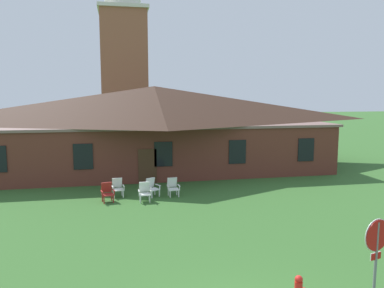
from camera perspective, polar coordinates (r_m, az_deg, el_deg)
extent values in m
cube|color=brown|center=(27.68, -5.61, -0.26)|extent=(23.27, 10.00, 3.20)
cube|color=#795B55|center=(27.50, -5.66, 3.21)|extent=(23.73, 10.20, 0.16)
pyramid|color=#382319|center=(27.44, -5.69, 6.03)|extent=(24.20, 10.40, 2.55)
cube|color=black|center=(22.63, -16.14, -1.84)|extent=(1.10, 0.06, 1.50)
cube|color=black|center=(22.71, -4.35, -1.53)|extent=(1.10, 0.06, 1.50)
cube|color=black|center=(23.71, 6.88, -1.18)|extent=(1.10, 0.06, 1.50)
cube|color=black|center=(25.54, 16.86, -0.83)|extent=(1.10, 0.06, 1.50)
cube|color=#422819|center=(22.74, -6.75, -3.37)|extent=(1.10, 0.06, 2.10)
cube|color=#93563D|center=(42.20, -10.17, 9.69)|extent=(4.80, 4.80, 14.05)
cube|color=silver|center=(43.10, -10.41, 19.30)|extent=(5.18, 5.18, 0.36)
cylinder|color=slate|center=(10.45, 25.96, -16.64)|extent=(0.07, 0.07, 2.33)
cylinder|color=white|center=(10.16, 26.17, -12.26)|extent=(0.78, 0.22, 0.81)
cylinder|color=#B71414|center=(10.15, 26.29, -12.30)|extent=(0.74, 0.21, 0.76)
cube|color=#B71414|center=(10.33, 26.07, -15.01)|extent=(0.32, 0.10, 0.16)
cube|color=white|center=(10.34, 26.01, -14.98)|extent=(0.33, 0.10, 0.18)
cube|color=maroon|center=(19.19, -11.80, -8.18)|extent=(0.06, 0.06, 0.36)
cube|color=maroon|center=(19.11, -13.17, -8.28)|extent=(0.06, 0.06, 0.36)
cube|color=maroon|center=(19.61, -12.07, -7.85)|extent=(0.06, 0.06, 0.36)
cube|color=maroon|center=(19.53, -13.40, -7.95)|extent=(0.06, 0.06, 0.36)
cube|color=maroon|center=(19.31, -12.63, -7.48)|extent=(0.64, 0.62, 0.05)
cube|color=maroon|center=(19.53, -12.82, -6.40)|extent=(0.54, 0.29, 0.54)
cube|color=maroon|center=(19.29, -11.78, -6.87)|extent=(0.16, 0.47, 0.03)
cube|color=maroon|center=(19.17, -11.67, -7.30)|extent=(0.05, 0.05, 0.22)
cube|color=maroon|center=(19.19, -13.49, -6.99)|extent=(0.16, 0.47, 0.03)
cube|color=maroon|center=(19.06, -13.39, -7.43)|extent=(0.05, 0.05, 0.22)
cube|color=silver|center=(20.05, -10.37, -7.47)|extent=(0.06, 0.06, 0.36)
cube|color=silver|center=(19.99, -11.68, -7.54)|extent=(0.06, 0.06, 0.36)
cube|color=silver|center=(20.47, -10.56, -7.16)|extent=(0.06, 0.06, 0.36)
cube|color=silver|center=(20.42, -11.84, -7.23)|extent=(0.06, 0.06, 0.36)
cube|color=silver|center=(20.18, -11.13, -6.78)|extent=(0.60, 0.59, 0.05)
cube|color=silver|center=(20.41, -11.27, -5.76)|extent=(0.53, 0.26, 0.54)
cube|color=silver|center=(20.15, -10.31, -6.21)|extent=(0.12, 0.47, 0.03)
cube|color=silver|center=(20.02, -10.23, -6.62)|extent=(0.04, 0.04, 0.22)
cube|color=silver|center=(20.08, -11.96, -6.31)|extent=(0.12, 0.47, 0.03)
cube|color=silver|center=(19.95, -11.89, -6.72)|extent=(0.04, 0.04, 0.22)
cube|color=silver|center=(18.92, -6.40, -8.29)|extent=(0.05, 0.05, 0.36)
cube|color=silver|center=(18.89, -7.80, -8.34)|extent=(0.05, 0.05, 0.36)
cube|color=silver|center=(19.35, -6.51, -7.94)|extent=(0.05, 0.05, 0.36)
cube|color=silver|center=(19.32, -7.88, -7.99)|extent=(0.05, 0.05, 0.36)
cube|color=silver|center=(19.07, -7.16, -7.54)|extent=(0.54, 0.52, 0.05)
cube|color=silver|center=(19.29, -7.24, -6.45)|extent=(0.51, 0.19, 0.54)
cube|color=silver|center=(19.02, -6.28, -6.96)|extent=(0.06, 0.47, 0.03)
cube|color=silver|center=(18.89, -6.24, -7.41)|extent=(0.04, 0.04, 0.22)
cube|color=silver|center=(18.98, -8.04, -7.02)|extent=(0.06, 0.47, 0.03)
cube|color=silver|center=(18.85, -8.01, -7.47)|extent=(0.04, 0.04, 0.22)
cube|color=white|center=(19.96, -4.97, -7.44)|extent=(0.07, 0.07, 0.36)
cube|color=white|center=(19.72, -6.09, -7.64)|extent=(0.07, 0.07, 0.36)
cube|color=white|center=(20.32, -5.66, -7.18)|extent=(0.07, 0.07, 0.36)
cube|color=white|center=(20.08, -6.77, -7.37)|extent=(0.07, 0.07, 0.36)
cube|color=white|center=(19.97, -5.88, -6.84)|extent=(0.72, 0.71, 0.05)
cube|color=white|center=(20.15, -6.37, -5.83)|extent=(0.54, 0.40, 0.54)
cube|color=white|center=(20.06, -5.15, -6.19)|extent=(0.27, 0.44, 0.03)
cube|color=white|center=(19.95, -4.89, -6.58)|extent=(0.05, 0.05, 0.22)
cube|color=white|center=(19.75, -6.57, -6.42)|extent=(0.27, 0.44, 0.03)
cube|color=white|center=(19.65, -6.31, -6.82)|extent=(0.05, 0.05, 0.22)
cube|color=silver|center=(19.80, -2.03, -7.53)|extent=(0.05, 0.05, 0.36)
cube|color=silver|center=(19.70, -3.33, -7.62)|extent=(0.05, 0.05, 0.36)
cube|color=silver|center=(20.22, -2.33, -7.22)|extent=(0.05, 0.05, 0.36)
cube|color=silver|center=(20.12, -3.61, -7.30)|extent=(0.05, 0.05, 0.36)
cube|color=silver|center=(19.91, -2.83, -6.85)|extent=(0.58, 0.56, 0.05)
cube|color=silver|center=(20.13, -3.04, -5.81)|extent=(0.53, 0.23, 0.54)
cube|color=silver|center=(19.91, -2.00, -6.27)|extent=(0.10, 0.47, 0.03)
cube|color=silver|center=(19.78, -1.89, -6.68)|extent=(0.04, 0.04, 0.22)
cube|color=silver|center=(19.78, -3.64, -6.37)|extent=(0.10, 0.47, 0.03)
cube|color=silver|center=(19.65, -3.54, -6.79)|extent=(0.04, 0.04, 0.22)
sphere|color=red|center=(10.43, 15.85, -19.09)|extent=(0.20, 0.20, 0.20)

